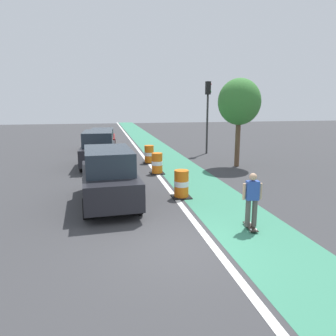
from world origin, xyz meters
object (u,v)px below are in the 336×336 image
Objects in this scene: parked_sedan_third at (103,139)px; traffic_barrel_front at (181,184)px; traffic_light_corner at (208,105)px; street_tree_sidewalk at (239,102)px; traffic_barrel_back at (149,154)px; traffic_barrel_mid at (157,164)px; skateboarder_on_lane at (252,199)px; parked_suv_second at (99,149)px; parked_suv_nearest at (109,176)px.

parked_sedan_third is 13.97m from traffic_barrel_front.
traffic_light_corner is 1.02× the size of street_tree_sidewalk.
traffic_barrel_front is 1.00× the size of traffic_barrel_back.
parked_sedan_third is at bearing 155.79° from traffic_light_corner.
traffic_barrel_front is at bearing -77.97° from parked_sedan_third.
traffic_barrel_mid is (-0.21, 4.42, 0.00)m from traffic_barrel_front.
skateboarder_on_lane is at bearing -70.61° from traffic_barrel_front.
parked_suv_second is 4.29× the size of traffic_barrel_mid.
parked_sedan_third is at bearing 102.03° from traffic_barrel_front.
parked_sedan_third is 11.55m from street_tree_sidewalk.
street_tree_sidewalk is (4.68, 5.44, 3.14)m from traffic_barrel_front.
parked_suv_second is at bearing 168.33° from street_tree_sidewalk.
parked_sedan_third is at bearing 90.54° from parked_suv_nearest.
traffic_barrel_back is at bearing 157.70° from street_tree_sidewalk.
parked_suv_nearest is at bearing -142.83° from street_tree_sidewalk.
traffic_barrel_back is at bearing 97.42° from skateboarder_on_lane.
parked_sedan_third is 3.83× the size of traffic_barrel_back.
parked_suv_second reaches higher than parked_sedan_third.
parked_suv_nearest is 1.00× the size of parked_suv_second.
parked_suv_second is at bearing 112.75° from skateboarder_on_lane.
traffic_barrel_mid is 0.22× the size of street_tree_sidewalk.
parked_suv_nearest is 0.94× the size of street_tree_sidewalk.
parked_suv_nearest reaches higher than traffic_barrel_mid.
traffic_barrel_mid is 3.02m from traffic_barrel_back.
parked_suv_nearest is 1.12× the size of parked_sedan_third.
traffic_barrel_mid is at bearing -128.29° from traffic_light_corner.
traffic_barrel_back is 6.24m from traffic_light_corner.
traffic_light_corner is at bearing 32.01° from traffic_barrel_back.
traffic_barrel_mid is at bearing 92.72° from traffic_barrel_front.
traffic_light_corner is 4.91m from street_tree_sidewalk.
traffic_light_corner is (4.66, 2.91, 2.97)m from traffic_barrel_back.
parked_suv_second is 1.12× the size of parked_sedan_third.
street_tree_sidewalk reaches higher than parked_suv_second.
parked_sedan_third is at bearing 106.30° from traffic_barrel_mid.
traffic_barrel_back is (3.01, 0.37, -0.50)m from parked_suv_second.
parked_sedan_third is 9.64m from traffic_barrel_mid.
traffic_barrel_back is at bearing -147.99° from traffic_light_corner.
parked_sedan_third is at bearing 113.61° from traffic_barrel_back.
skateboarder_on_lane is at bearing -82.58° from traffic_barrel_back.
parked_suv_nearest is at bearing 140.65° from skateboarder_on_lane.
parked_suv_nearest is at bearing -119.01° from traffic_barrel_mid.
street_tree_sidewalk reaches higher than traffic_barrel_back.
traffic_barrel_back is 6.12m from street_tree_sidewalk.
parked_suv_nearest is 2.83m from traffic_barrel_front.
traffic_barrel_mid is (-1.45, 7.93, -0.38)m from skateboarder_on_lane.
street_tree_sidewalk is at bearing -22.30° from traffic_barrel_back.
parked_suv_second is (-0.42, 7.28, 0.00)m from parked_suv_nearest.
street_tree_sidewalk is (7.46, 5.66, 2.63)m from parked_suv_nearest.
street_tree_sidewalk is (3.44, 8.95, 2.76)m from skateboarder_on_lane.
traffic_barrel_back is 0.22× the size of street_tree_sidewalk.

